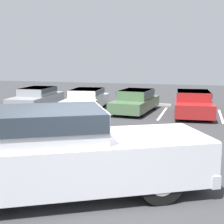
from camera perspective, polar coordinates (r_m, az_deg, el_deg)
ground_plane at (r=6.86m, az=-2.70°, el=-15.38°), size 60.00×60.00×0.00m
stall_stripe_a at (r=20.04m, az=-17.04°, el=0.99°), size 0.12×4.02×0.01m
stall_stripe_b at (r=18.60m, az=-9.31°, el=0.64°), size 0.12×4.02×0.01m
stall_stripe_c at (r=17.55m, az=-0.47°, el=0.22°), size 0.12×4.02×0.01m
stall_stripe_d at (r=16.96m, az=9.23°, el=-0.24°), size 0.12×4.02×0.01m
stall_stripe_e at (r=16.89m, az=19.30°, el=-0.71°), size 0.12×4.02×0.01m
pickup_truck at (r=6.73m, az=-8.48°, el=-7.33°), size 6.37×4.62×1.90m
parked_sedan_a at (r=19.28m, az=-13.49°, el=2.72°), size 2.11×4.73×1.19m
parked_sedan_b at (r=18.02m, az=-4.66°, el=2.48°), size 2.21×4.68×1.18m
parked_sedan_c at (r=17.18m, az=4.36°, el=2.16°), size 2.10×4.35×1.22m
parked_sedan_d at (r=16.61m, az=14.57°, el=1.69°), size 2.15×4.36×1.27m
wheel_stop_curb at (r=19.63m, az=8.02°, el=1.35°), size 1.91×0.20×0.14m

